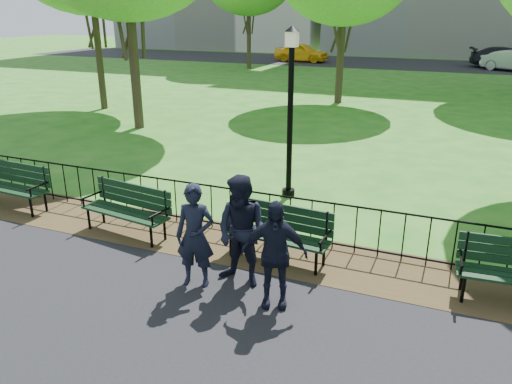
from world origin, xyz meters
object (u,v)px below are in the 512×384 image
at_px(park_bench_left_a, 128,204).
at_px(park_bench_main, 263,224).
at_px(sedan_dark, 506,57).
at_px(person_right, 274,254).
at_px(park_bench_left_b, 13,181).
at_px(person_left, 195,236).
at_px(lamppost, 290,108).
at_px(taxi, 302,52).
at_px(person_mid, 242,232).

bearing_deg(park_bench_left_a, park_bench_main, 9.32).
bearing_deg(sedan_dark, person_right, 163.87).
bearing_deg(park_bench_left_a, park_bench_left_b, -175.22).
relative_size(park_bench_left_a, park_bench_left_b, 1.00).
height_order(park_bench_main, sedan_dark, sedan_dark).
height_order(park_bench_left_a, person_left, person_left).
bearing_deg(person_left, park_bench_left_a, 137.61).
distance_m(lamppost, person_right, 4.65).
relative_size(taxi, sedan_dark, 0.88).
bearing_deg(park_bench_main, taxi, 111.12).
bearing_deg(sedan_dark, park_bench_main, 162.42).
bearing_deg(taxi, person_left, -159.02).
xyz_separation_m(park_bench_left_b, lamppost, (5.23, 2.88, 1.43)).
height_order(lamppost, person_right, lamppost).
relative_size(lamppost, person_mid, 2.13).
xyz_separation_m(person_mid, sedan_dark, (5.32, 34.79, -0.16)).
bearing_deg(sedan_dark, lamppost, 160.57).
xyz_separation_m(person_mid, taxi, (-9.56, 33.19, -0.15)).
relative_size(lamppost, taxi, 0.87).
xyz_separation_m(person_right, taxi, (-10.21, 33.56, -0.07)).
relative_size(park_bench_main, person_mid, 1.10).
relative_size(person_left, sedan_dark, 0.33).
bearing_deg(person_mid, sedan_dark, 89.59).
xyz_separation_m(lamppost, taxi, (-8.95, 29.25, -1.29)).
bearing_deg(person_mid, person_left, -147.63).
distance_m(person_mid, sedan_dark, 35.20).
distance_m(park_bench_left_b, lamppost, 6.14).
height_order(lamppost, person_mid, lamppost).
height_order(lamppost, taxi, lamppost).
xyz_separation_m(park_bench_left_b, sedan_dark, (11.15, 33.73, 0.12)).
bearing_deg(taxi, person_mid, -157.85).
bearing_deg(person_right, park_bench_left_a, 142.40).
bearing_deg(park_bench_left_a, lamppost, 62.81).
bearing_deg(sedan_dark, taxi, 87.57).
bearing_deg(park_bench_left_b, taxi, 99.51).
bearing_deg(person_mid, taxi, 114.35).
relative_size(park_bench_main, person_left, 1.18).
bearing_deg(person_left, lamppost, 76.39).
xyz_separation_m(person_left, person_mid, (0.65, 0.29, 0.06)).
relative_size(person_right, sedan_dark, 0.33).
distance_m(person_left, taxi, 34.65).
bearing_deg(park_bench_main, person_mid, -82.25).
relative_size(park_bench_left_a, lamppost, 0.50).
bearing_deg(park_bench_left_a, person_mid, -10.07).
height_order(park_bench_main, person_right, person_right).
bearing_deg(taxi, park_bench_main, -157.48).
bearing_deg(person_mid, park_bench_left_a, 170.29).
relative_size(park_bench_left_b, taxi, 0.44).
xyz_separation_m(park_bench_main, person_right, (0.70, -1.32, 0.20)).
bearing_deg(person_left, sedan_dark, 67.37).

